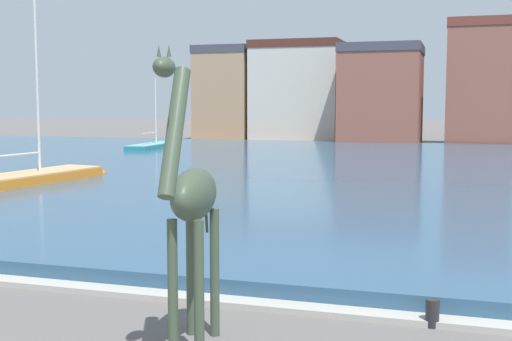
% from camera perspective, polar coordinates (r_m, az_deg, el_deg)
% --- Properties ---
extents(harbor_water, '(88.15, 48.23, 0.43)m').
position_cam_1_polar(harbor_water, '(36.85, 7.81, 0.00)').
color(harbor_water, '#2D5170').
rests_on(harbor_water, ground).
extents(quay_edge_coping, '(88.15, 0.50, 0.12)m').
position_cam_1_polar(quay_edge_coping, '(13.78, -9.32, -10.50)').
color(quay_edge_coping, '#ADA89E').
rests_on(quay_edge_coping, ground).
extents(giraffe_statue, '(0.87, 2.68, 4.69)m').
position_cam_1_polar(giraffe_statue, '(10.34, -5.58, -2.66)').
color(giraffe_statue, '#3D4C38').
rests_on(giraffe_statue, ground).
extents(sailboat_teal, '(2.01, 8.14, 5.91)m').
position_cam_1_polar(sailboat_teal, '(53.24, -8.53, 1.98)').
color(sailboat_teal, teal).
rests_on(sailboat_teal, ground).
extents(sailboat_orange, '(2.97, 8.83, 8.82)m').
position_cam_1_polar(sailboat_orange, '(31.35, -17.88, -0.78)').
color(sailboat_orange, orange).
rests_on(sailboat_orange, ground).
extents(mooring_bollard, '(0.24, 0.24, 0.50)m').
position_cam_1_polar(mooring_bollard, '(12.23, 15.00, -11.82)').
color(mooring_bollard, '#232326').
rests_on(mooring_bollard, ground).
extents(townhouse_corner_house, '(5.83, 5.93, 9.82)m').
position_cam_1_polar(townhouse_corner_house, '(69.91, -2.55, 6.64)').
color(townhouse_corner_house, tan).
rests_on(townhouse_corner_house, ground).
extents(townhouse_end_terrace, '(9.02, 6.04, 10.17)m').
position_cam_1_polar(townhouse_end_terrace, '(67.65, 3.61, 6.81)').
color(townhouse_end_terrace, beige).
rests_on(townhouse_end_terrace, ground).
extents(townhouse_tall_gabled, '(7.32, 7.96, 9.28)m').
position_cam_1_polar(townhouse_tall_gabled, '(62.91, 10.79, 6.40)').
color(townhouse_tall_gabled, '#8E5142').
rests_on(townhouse_tall_gabled, ground).
extents(townhouse_wide_warehouse, '(5.95, 6.84, 11.38)m').
position_cam_1_polar(townhouse_wide_warehouse, '(63.93, 18.79, 7.12)').
color(townhouse_wide_warehouse, '#8E5142').
rests_on(townhouse_wide_warehouse, ground).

